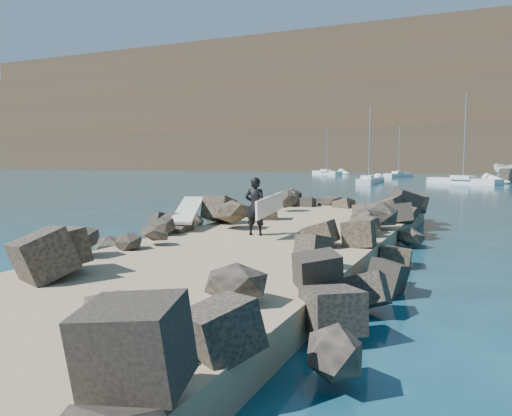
# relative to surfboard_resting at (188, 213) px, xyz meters

# --- Properties ---
(ground) EXTENTS (800.00, 800.00, 0.00)m
(ground) POSITION_rel_surfboard_resting_xyz_m (3.19, -0.75, -1.04)
(ground) COLOR #0F384C
(ground) RESTS_ON ground
(jetty) EXTENTS (6.00, 26.00, 0.60)m
(jetty) POSITION_rel_surfboard_resting_xyz_m (3.19, -2.75, -0.74)
(jetty) COLOR #8C7759
(jetty) RESTS_ON ground
(riprap_left) EXTENTS (2.60, 22.00, 1.00)m
(riprap_left) POSITION_rel_surfboard_resting_xyz_m (0.29, -2.25, -0.54)
(riprap_left) COLOR black
(riprap_left) RESTS_ON ground
(riprap_right) EXTENTS (2.60, 22.00, 1.00)m
(riprap_right) POSITION_rel_surfboard_resting_xyz_m (6.09, -2.25, -0.54)
(riprap_right) COLOR #262421
(riprap_right) RESTS_ON ground
(headland) EXTENTS (360.00, 140.00, 32.00)m
(headland) POSITION_rel_surfboard_resting_xyz_m (13.19, 159.25, 14.96)
(headland) COLOR #2D4919
(headland) RESTS_ON ground
(surfboard_resting) EXTENTS (1.62, 2.73, 0.09)m
(surfboard_resting) POSITION_rel_surfboard_resting_xyz_m (0.00, 0.00, 0.00)
(surfboard_resting) COLOR silver
(surfboard_resting) RESTS_ON riprap_left
(boat_imported) EXTENTS (5.64, 6.35, 2.40)m
(boat_imported) POSITION_rel_surfboard_resting_xyz_m (12.05, 59.73, 0.16)
(boat_imported) COLOR white
(boat_imported) RESTS_ON ground
(surfer_with_board) EXTENTS (0.85, 2.07, 1.66)m
(surfer_with_board) POSITION_rel_surfboard_resting_xyz_m (2.74, -0.66, 0.39)
(surfer_with_board) COLOR black
(surfer_with_board) RESTS_ON jetty
(sailboat_a) EXTENTS (1.90, 7.34, 8.76)m
(sailboat_a) POSITION_rel_surfboard_resting_xyz_m (-3.21, 43.26, -0.70)
(sailboat_a) COLOR silver
(sailboat_a) RESTS_ON ground
(sailboat_b) EXTENTS (3.66, 6.65, 7.96)m
(sailboat_b) POSITION_rel_surfboard_resting_xyz_m (-3.23, 65.36, -0.70)
(sailboat_b) COLOR silver
(sailboat_b) RESTS_ON ground
(sailboat_e) EXTENTS (6.65, 5.66, 8.66)m
(sailboat_e) POSITION_rel_surfboard_resting_xyz_m (-17.49, 75.18, -0.70)
(sailboat_e) COLOR silver
(sailboat_e) RESTS_ON ground
(sailboat_c) EXTENTS (8.29, 6.18, 10.21)m
(sailboat_c) POSITION_rel_surfboard_resting_xyz_m (6.57, 47.33, -0.70)
(sailboat_c) COLOR silver
(sailboat_c) RESTS_ON ground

